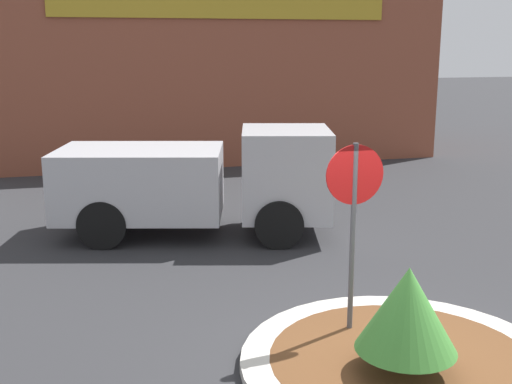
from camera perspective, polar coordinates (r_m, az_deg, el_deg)
The scene contains 6 objects.
ground_plane at distance 8.14m, azimuth 12.90°, elevation -15.07°, with size 120.00×120.00×0.00m, color #2D2D30.
traffic_island at distance 8.11m, azimuth 12.93°, elevation -14.65°, with size 3.90×3.90×0.14m.
stop_sign at distance 8.19m, azimuth 8.69°, elevation -1.07°, with size 0.76×0.07×2.60m.
island_shrub at distance 7.45m, azimuth 13.31°, elevation -10.09°, with size 1.15×1.15×1.26m.
utility_truck at distance 12.89m, azimuth -5.18°, elevation 1.09°, with size 5.71×3.25×2.15m.
storefront_building at distance 22.83m, azimuth -4.36°, elevation 10.76°, with size 14.54×6.07×5.78m.
Camera 1 is at (-3.44, -6.33, 3.80)m, focal length 45.00 mm.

